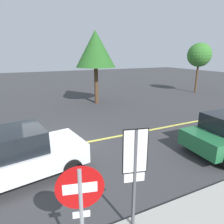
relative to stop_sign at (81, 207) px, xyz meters
name	(u,v)px	position (x,y,z in m)	size (l,w,h in m)	color
ground_plane	(57,148)	(0.51, 5.55, -1.60)	(80.00, 80.00, 0.00)	#38383A
lane_marking_centre	(118,136)	(3.51, 5.55, -1.59)	(28.00, 0.16, 0.01)	#E0D14C
stop_sign	(81,207)	(0.00, 0.00, 0.00)	(0.74, 0.21, 2.34)	gray
speed_limit_sign	(135,163)	(1.33, 0.55, 0.17)	(0.53, 0.14, 2.52)	#4C4C51
car_white_mid_road	(16,155)	(-0.99, 3.83, -0.75)	(4.40, 2.60, 1.70)	white
tree_centre_verge	(199,55)	(16.10, 12.44, 2.19)	(2.34, 2.34, 4.98)	#513823
tree_right_verge	(95,49)	(5.02, 12.46, 2.65)	(3.09, 3.09, 5.66)	#513823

